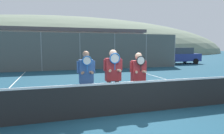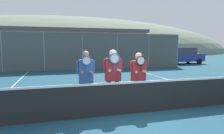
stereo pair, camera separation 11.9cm
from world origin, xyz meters
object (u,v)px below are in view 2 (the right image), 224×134
at_px(player_center_right, 138,75).
at_px(player_leftmost, 86,77).
at_px(player_center_left, 113,73).
at_px(car_center, 139,56).
at_px(car_right_of_center, 182,56).
at_px(car_far_left, 31,58).
at_px(car_left_of_center, 88,57).

bearing_deg(player_center_right, player_leftmost, -178.81).
bearing_deg(player_center_left, car_center, 63.32).
relative_size(player_center_right, car_right_of_center, 0.39).
bearing_deg(car_far_left, player_leftmost, -77.33).
relative_size(player_leftmost, car_right_of_center, 0.41).
relative_size(car_center, car_right_of_center, 1.01).
height_order(car_far_left, car_left_of_center, car_far_left).
distance_m(car_far_left, car_center, 10.36).
distance_m(player_center_right, car_far_left, 14.02).
distance_m(player_leftmost, player_center_left, 0.85).
bearing_deg(player_center_left, car_far_left, 106.21).
bearing_deg(player_center_left, car_left_of_center, 84.31).
bearing_deg(player_leftmost, car_left_of_center, 80.76).
bearing_deg(player_center_right, car_center, 66.37).
height_order(car_far_left, car_right_of_center, car_right_of_center).
bearing_deg(player_leftmost, car_right_of_center, 46.45).
xyz_separation_m(car_far_left, car_left_of_center, (5.14, 0.01, -0.01)).
bearing_deg(player_leftmost, car_far_left, 102.67).
xyz_separation_m(player_leftmost, player_center_right, (1.66, 0.03, -0.01)).
distance_m(car_far_left, car_right_of_center, 15.43).
bearing_deg(car_far_left, player_center_left, -73.79).
distance_m(player_center_left, car_right_of_center, 17.43).
height_order(car_left_of_center, car_right_of_center, car_right_of_center).
relative_size(player_leftmost, player_center_left, 0.98).
relative_size(player_center_left, player_center_right, 1.06).
bearing_deg(car_left_of_center, player_leftmost, -99.24).
relative_size(player_center_left, car_right_of_center, 0.41).
bearing_deg(car_left_of_center, player_center_right, -92.14).
bearing_deg(car_far_left, car_right_of_center, -0.59).
distance_m(player_leftmost, car_far_left, 13.59).
height_order(player_leftmost, car_far_left, player_leftmost).
distance_m(player_center_left, car_far_left, 13.71).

